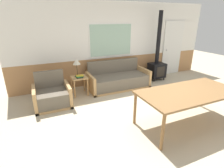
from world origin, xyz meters
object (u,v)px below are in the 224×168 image
(armchair, at_px, (52,96))
(couch, at_px, (118,80))
(wood_stove, at_px, (157,64))
(table_lamp, at_px, (77,63))
(dining_table, at_px, (189,94))
(side_table, at_px, (79,81))

(armchair, bearing_deg, couch, 6.79)
(armchair, height_order, wood_stove, wood_stove)
(table_lamp, height_order, dining_table, table_lamp)
(dining_table, height_order, wood_stove, wood_stove)
(couch, bearing_deg, wood_stove, 5.62)
(couch, distance_m, table_lamp, 1.51)
(side_table, relative_size, table_lamp, 1.04)
(armchair, xyz_separation_m, side_table, (0.84, 0.41, 0.18))
(table_lamp, distance_m, wood_stove, 3.03)
(armchair, bearing_deg, wood_stove, 3.94)
(armchair, bearing_deg, table_lamp, 25.70)
(table_lamp, relative_size, dining_table, 0.25)
(table_lamp, xyz_separation_m, wood_stove, (3.00, 0.14, -0.37))
(couch, xyz_separation_m, armchair, (-2.14, -0.46, -0.00))
(side_table, xyz_separation_m, dining_table, (1.71, -2.48, 0.27))
(couch, bearing_deg, table_lamp, 178.81)
(wood_stove, bearing_deg, armchair, -170.66)
(side_table, bearing_deg, armchair, -153.81)
(armchair, distance_m, side_table, 0.95)
(armchair, xyz_separation_m, table_lamp, (0.81, 0.49, 0.72))
(couch, relative_size, armchair, 2.19)
(couch, distance_m, dining_table, 2.60)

